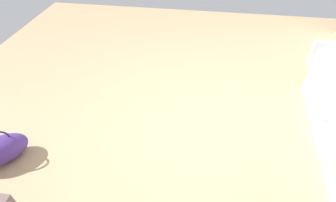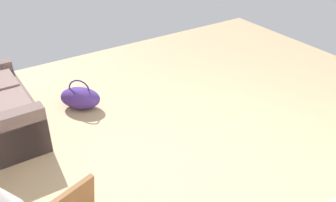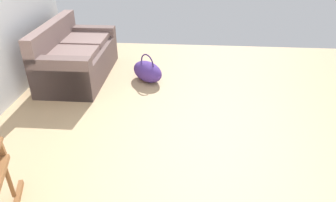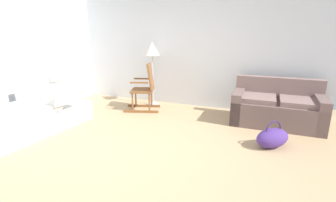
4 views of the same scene
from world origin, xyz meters
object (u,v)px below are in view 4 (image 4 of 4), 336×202
Objects in this scene: hospital_bed at (34,114)px; duffel_bag at (272,138)px; couch at (277,109)px; rocking_chair at (145,88)px; floor_lamp at (152,53)px.

hospital_bed is 4.02m from duffel_bag.
rocking_chair is (-2.71, -0.12, 0.20)m from couch.
rocking_chair is at bearing -177.39° from couch.
floor_lamp is at bearing 151.86° from duffel_bag.
hospital_bed is 2.03× the size of rocking_chair.
hospital_bed is 2.24m from rocking_chair.
couch is 2.57× the size of duffel_bag.
couch is 2.91m from floor_lamp.
floor_lamp reaches higher than hospital_bed.
hospital_bed is at bearing -167.85° from duffel_bag.
floor_lamp is (-2.74, 0.33, 0.92)m from couch.
couch is 1.53× the size of rocking_chair.
floor_lamp is at bearing 94.11° from rocking_chair.
rocking_chair is at bearing -85.89° from floor_lamp.
duffel_bag is (2.65, -0.99, -0.35)m from rocking_chair.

